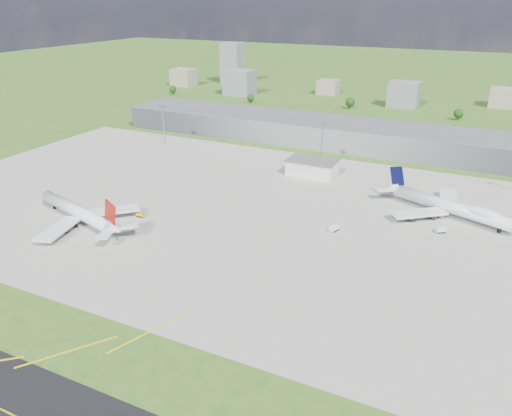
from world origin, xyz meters
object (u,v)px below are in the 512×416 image
at_px(tug_yellow, 141,215).
at_px(van_white_near, 334,228).
at_px(airliner_red_twin, 80,213).
at_px(airliner_blue_quad, 451,207).
at_px(van_white_far, 441,230).

bearing_deg(tug_yellow, van_white_near, 10.12).
distance_m(airliner_red_twin, van_white_near, 110.60).
xyz_separation_m(airliner_blue_quad, van_white_near, (-42.37, -36.83, -3.55)).
height_order(airliner_red_twin, van_white_far, airliner_red_twin).
relative_size(airliner_red_twin, van_white_near, 11.77).
xyz_separation_m(airliner_red_twin, tug_yellow, (19.65, 16.54, -3.78)).
distance_m(airliner_blue_quad, van_white_far, 19.32).
height_order(airliner_blue_quad, van_white_near, airliner_blue_quad).
xyz_separation_m(airliner_red_twin, van_white_near, (102.83, 40.59, -3.45)).
distance_m(van_white_near, van_white_far, 44.64).
height_order(tug_yellow, van_white_far, van_white_far).
bearing_deg(airliner_blue_quad, van_white_far, -72.75).
relative_size(airliner_blue_quad, van_white_far, 13.05).
xyz_separation_m(tug_yellow, van_white_far, (124.06, 41.97, 0.24)).
bearing_deg(airliner_red_twin, van_white_far, -141.62).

